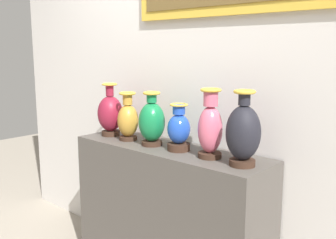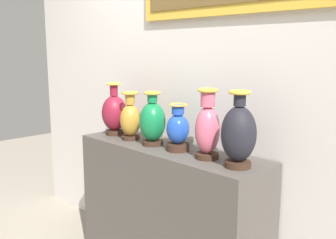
{
  "view_description": "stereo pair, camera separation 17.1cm",
  "coord_description": "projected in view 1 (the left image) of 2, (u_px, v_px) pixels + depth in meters",
  "views": [
    {
      "loc": [
        1.63,
        -1.81,
        1.56
      ],
      "look_at": [
        0.0,
        0.0,
        1.12
      ],
      "focal_mm": 41.7,
      "sensor_mm": 36.0,
      "label": 1
    },
    {
      "loc": [
        1.75,
        -1.69,
        1.56
      ],
      "look_at": [
        0.0,
        0.0,
        1.12
      ],
      "focal_mm": 41.7,
      "sensor_mm": 36.0,
      "label": 2
    }
  ],
  "objects": [
    {
      "name": "display_shelf",
      "position": [
        168.0,
        216.0,
        2.59
      ],
      "size": [
        1.4,
        0.4,
        0.94
      ],
      "primitive_type": "cube",
      "color": "#4C4742",
      "rests_on": "ground_plane"
    },
    {
      "name": "vase_rose",
      "position": [
        210.0,
        127.0,
        2.24
      ],
      "size": [
        0.14,
        0.14,
        0.4
      ],
      "color": "#382319",
      "rests_on": "display_shelf"
    },
    {
      "name": "vase_emerald",
      "position": [
        152.0,
        122.0,
        2.53
      ],
      "size": [
        0.17,
        0.17,
        0.35
      ],
      "color": "#382319",
      "rests_on": "display_shelf"
    },
    {
      "name": "vase_burgundy",
      "position": [
        110.0,
        114.0,
        2.83
      ],
      "size": [
        0.18,
        0.18,
        0.38
      ],
      "color": "#382319",
      "rests_on": "display_shelf"
    },
    {
      "name": "vase_onyx",
      "position": [
        243.0,
        133.0,
        2.08
      ],
      "size": [
        0.19,
        0.19,
        0.41
      ],
      "color": "#382319",
      "rests_on": "display_shelf"
    },
    {
      "name": "vase_ochre",
      "position": [
        128.0,
        119.0,
        2.68
      ],
      "size": [
        0.15,
        0.15,
        0.33
      ],
      "color": "#382319",
      "rests_on": "display_shelf"
    },
    {
      "name": "vase_sapphire",
      "position": [
        179.0,
        130.0,
        2.41
      ],
      "size": [
        0.14,
        0.14,
        0.29
      ],
      "color": "#382319",
      "rests_on": "display_shelf"
    },
    {
      "name": "back_wall",
      "position": [
        195.0,
        45.0,
        2.58
      ],
      "size": [
        3.99,
        0.14,
        3.15
      ],
      "color": "silver",
      "rests_on": "ground_plane"
    }
  ]
}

